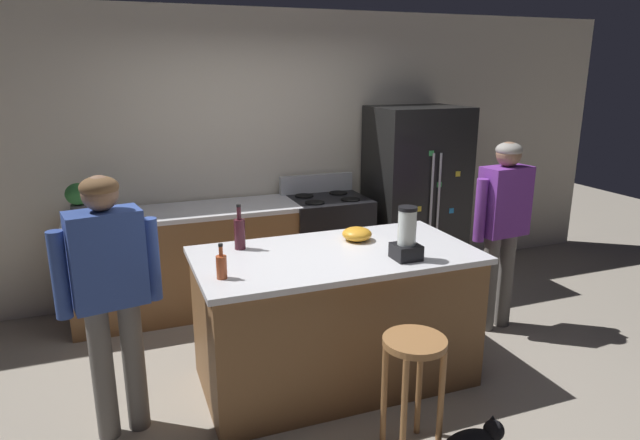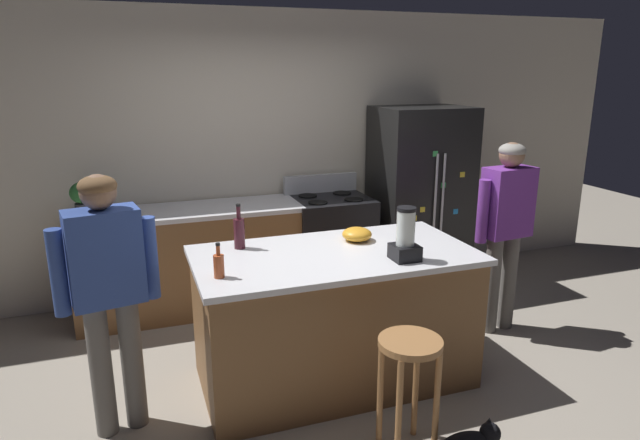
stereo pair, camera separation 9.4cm
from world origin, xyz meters
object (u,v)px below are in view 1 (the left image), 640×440
Objects in this scene: refrigerator at (415,196)px; bottle_wine at (240,233)px; person_by_island_left at (110,284)px; person_by_sink_right at (503,219)px; stove_range at (327,244)px; kitchen_island at (335,317)px; bar_stool at (414,365)px; potted_plant at (78,198)px; mixing_bowl at (357,234)px; blender_appliance at (407,237)px; bottle_cooking_sauce at (222,266)px.

bottle_wine is at bearing -150.15° from refrigerator.
person_by_sink_right is (3.04, 0.37, -0.00)m from person_by_island_left.
stove_range is 3.59× the size of bottle_wine.
person_by_sink_right is at bearing 9.58° from kitchen_island.
person_by_island_left is at bearing 153.53° from bar_stool.
bar_stool is (-1.48, -1.14, -0.42)m from person_by_sink_right.
kitchen_island reaches higher than bar_stool.
potted_plant is 1.40× the size of mixing_bowl.
person_by_sink_right is 3.49m from potted_plant.
stove_range is at bearing -0.68° from potted_plant.
person_by_island_left is at bearing -170.19° from mixing_bowl.
person_by_sink_right reaches higher than stove_range.
mixing_bowl is at bearing -102.29° from stove_range.
person_by_sink_right is at bearing 37.71° from bar_stool.
person_by_island_left is 1.83m from blender_appliance.
person_by_island_left is 7.45× the size of mixing_bowl.
bottle_cooking_sauce is at bearing -168.91° from person_by_sink_right.
stove_range is at bearing 178.53° from refrigerator.
stove_range is 3.22× the size of blender_appliance.
potted_plant is (-3.14, 0.05, 0.23)m from refrigerator.
person_by_sink_right is at bearing 11.09° from bottle_cooking_sauce.
bottle_wine reaches higher than potted_plant.
bottle_cooking_sauce is (-1.35, -1.73, 0.55)m from stove_range.
mixing_bowl is at bearing -176.78° from person_by_sink_right.
kitchen_island is 1.69m from person_by_sink_right.
blender_appliance reaches higher than bottle_wine.
mixing_bowl is (-1.35, -0.08, 0.04)m from person_by_sink_right.
kitchen_island is at bearing 142.83° from blender_appliance.
bottle_cooking_sauce is (-2.31, -1.70, 0.13)m from refrigerator.
person_by_sink_right is 7.41× the size of bottle_cooking_sauce.
kitchen_island is 1.19× the size of person_by_sink_right.
person_by_sink_right is at bearing -0.94° from bottle_wine.
stove_range is 0.71× the size of person_by_sink_right.
potted_plant is at bearing 97.16° from person_by_island_left.
bottle_wine is at bearing -49.58° from potted_plant.
potted_plant is at bearing 126.06° from bar_stool.
bar_stool is 3.32× the size of mixing_bowl.
bottle_cooking_sauce is 1.00× the size of mixing_bowl.
mixing_bowl is (1.89, -1.36, -0.12)m from potted_plant.
refrigerator is 2.41m from bottle_wine.
blender_appliance is 0.51m from mixing_bowl.
kitchen_island is 6.34× the size of potted_plant.
bottle_wine is (-1.12, -1.22, 0.58)m from stove_range.
blender_appliance is 1.20m from bottle_cooking_sauce.
potted_plant is 1.94m from bottle_cooking_sauce.
bar_stool is at bearing -53.94° from potted_plant.
blender_appliance reaches higher than kitchen_island.
person_by_sink_right is 5.07× the size of bottle_wine.
person_by_sink_right is 2.24× the size of bar_stool.
mixing_bowl is (-0.29, -1.33, 0.52)m from stove_range.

